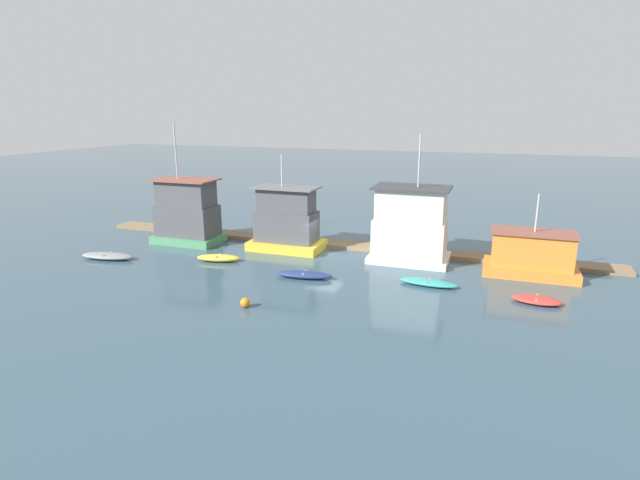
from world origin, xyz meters
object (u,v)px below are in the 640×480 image
object	(u,v)px
houseboat_green	(187,214)
mooring_post_far_right	(316,239)
dinghy_red	(537,300)
dinghy_navy	(305,275)
dinghy_yellow	(219,258)
houseboat_yellow	(287,223)
dinghy_teal	(428,283)
houseboat_orange	(531,255)
houseboat_white	(410,226)
dinghy_grey	(108,256)
buoy_orange	(245,303)

from	to	relation	value
houseboat_green	mooring_post_far_right	bearing A→B (deg)	9.54
dinghy_red	dinghy_navy	bearing A→B (deg)	-178.51
dinghy_yellow	houseboat_yellow	bearing A→B (deg)	53.89
dinghy_teal	houseboat_yellow	bearing A→B (deg)	157.54
dinghy_red	houseboat_orange	bearing A→B (deg)	91.41
dinghy_yellow	dinghy_navy	distance (m)	7.45
dinghy_teal	dinghy_red	size ratio (longest dim) A/B	1.33
houseboat_orange	dinghy_red	xyz separation A→B (m)	(0.13, -5.39, -1.17)
houseboat_green	dinghy_navy	xyz separation A→B (m)	(12.46, -5.40, -2.19)
dinghy_yellow	dinghy_red	world-z (taller)	dinghy_yellow
houseboat_yellow	dinghy_navy	bearing A→B (deg)	-57.72
houseboat_yellow	dinghy_yellow	distance (m)	6.12
mooring_post_far_right	dinghy_red	bearing A→B (deg)	-23.19
dinghy_red	houseboat_green	bearing A→B (deg)	169.28
houseboat_white	dinghy_yellow	size ratio (longest dim) A/B	2.71
dinghy_teal	dinghy_grey	bearing A→B (deg)	-174.79
dinghy_red	houseboat_yellow	bearing A→B (deg)	162.21
houseboat_yellow	dinghy_teal	distance (m)	12.87
houseboat_green	dinghy_navy	size ratio (longest dim) A/B	2.51
houseboat_orange	dinghy_red	size ratio (longest dim) A/B	2.12
mooring_post_far_right	houseboat_white	bearing A→B (deg)	-7.02
dinghy_red	buoy_orange	bearing A→B (deg)	-158.36
houseboat_green	dinghy_navy	bearing A→B (deg)	-23.43
houseboat_orange	dinghy_red	distance (m)	5.52
houseboat_green	buoy_orange	distance (m)	15.91
houseboat_green	dinghy_red	size ratio (longest dim) A/B	3.45
houseboat_white	dinghy_teal	size ratio (longest dim) A/B	2.44
dinghy_grey	dinghy_yellow	world-z (taller)	dinghy_yellow
dinghy_teal	dinghy_navy	bearing A→B (deg)	-170.75
houseboat_white	mooring_post_far_right	distance (m)	7.88
dinghy_navy	mooring_post_far_right	bearing A→B (deg)	104.10
houseboat_green	dinghy_yellow	world-z (taller)	houseboat_green
dinghy_navy	mooring_post_far_right	size ratio (longest dim) A/B	2.62
dinghy_grey	buoy_orange	distance (m)	14.86
houseboat_green	buoy_orange	bearing A→B (deg)	-45.06
houseboat_orange	dinghy_yellow	size ratio (longest dim) A/B	1.77
dinghy_teal	houseboat_orange	bearing A→B (deg)	36.23
houseboat_yellow	dinghy_teal	bearing A→B (deg)	-22.46
dinghy_grey	dinghy_navy	distance (m)	15.37
houseboat_orange	buoy_orange	size ratio (longest dim) A/B	10.56
mooring_post_far_right	buoy_orange	xyz separation A→B (m)	(0.48, -12.95, -0.46)
dinghy_yellow	dinghy_red	size ratio (longest dim) A/B	1.20
houseboat_orange	dinghy_grey	xyz separation A→B (m)	(-29.33, -6.59, -1.12)
houseboat_orange	dinghy_teal	world-z (taller)	houseboat_orange
dinghy_navy	buoy_orange	distance (m)	5.91
houseboat_green	dinghy_teal	xyz separation A→B (m)	(20.34, -4.12, -2.22)
dinghy_teal	mooring_post_far_right	size ratio (longest dim) A/B	2.54
houseboat_white	dinghy_teal	xyz separation A→B (m)	(2.07, -4.97, -2.38)
houseboat_white	buoy_orange	distance (m)	14.15
houseboat_yellow	dinghy_red	distance (m)	19.01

